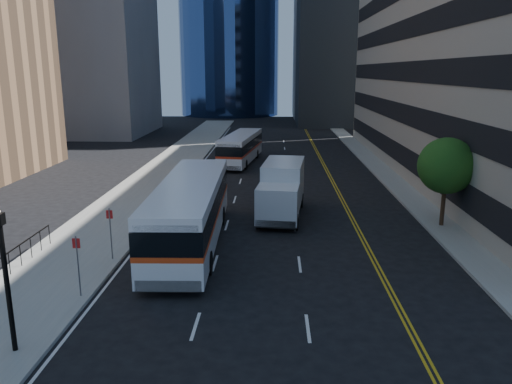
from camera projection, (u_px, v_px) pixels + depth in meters
ground at (290, 282)px, 21.54m from camera, size 160.00×160.00×0.00m
sidewalk_west at (169, 168)px, 46.16m from camera, size 5.00×90.00×0.15m
sidewalk_east at (381, 170)px, 45.48m from camera, size 2.00×90.00×0.15m
midrise_west at (78, 7)px, 68.88m from camera, size 18.00×18.00×35.00m
street_tree at (447, 166)px, 28.13m from camera, size 3.20×3.20×5.10m
lamp_post at (6, 275)px, 15.38m from camera, size 0.28×0.28×4.56m
bus_front at (190, 211)px, 25.68m from camera, size 3.16×13.18×3.38m
bus_rear at (241, 147)px, 48.97m from camera, size 3.84×11.20×2.83m
box_truck at (282, 189)px, 30.86m from camera, size 3.12×7.12×3.30m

